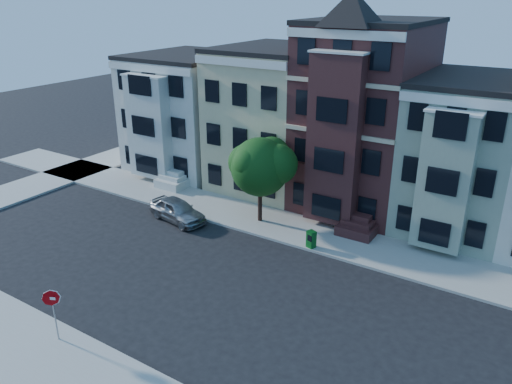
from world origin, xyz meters
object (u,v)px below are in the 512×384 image
Objects in this scene: street_tree at (260,171)px; parked_car at (177,210)px; newspaper_box at (311,239)px; stop_sign at (54,312)px; fire_hydrant at (177,205)px.

street_tree reaches higher than parked_car.
newspaper_box is 14.20m from stop_sign.
fire_hydrant is at bearing 85.87° from stop_sign.
parked_car reaches higher than fire_hydrant.
parked_car is 1.57× the size of stop_sign.
fire_hydrant is (-10.13, 0.00, -0.22)m from newspaper_box.
street_tree is 5.47m from newspaper_box.
stop_sign is at bearing -151.78° from parked_car.
newspaper_box is at bearing -71.92° from parked_car.
fire_hydrant is at bearing -160.63° from newspaper_box.
street_tree is at bearing 62.19° from stop_sign.
parked_car is 7.43× the size of fire_hydrant.
stop_sign is (4.79, -13.12, 1.08)m from fire_hydrant.
fire_hydrant is 0.21× the size of stop_sign.
fire_hydrant is 14.01m from stop_sign.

